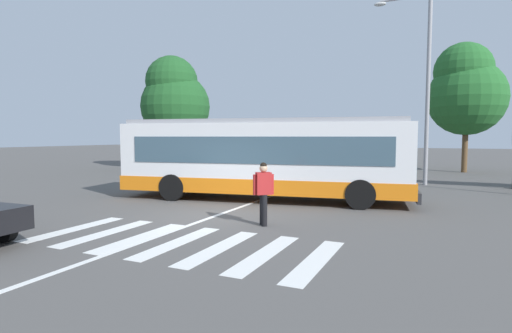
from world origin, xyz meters
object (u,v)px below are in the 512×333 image
parked_car_silver (281,161)px  parked_car_red (364,163)px  pedestrian_crossing_street (263,190)px  city_transit_bus (263,158)px  parked_car_teal (321,162)px  background_tree_right (466,90)px  background_tree_left (174,99)px  twin_arm_street_lamp (429,67)px

parked_car_silver → parked_car_red: 5.33m
parked_car_silver → parked_car_red: (5.31, 0.41, 0.00)m
pedestrian_crossing_street → parked_car_silver: bearing=109.3°
pedestrian_crossing_street → city_transit_bus: bearing=113.5°
parked_car_teal → parked_car_red: size_ratio=1.01×
parked_car_teal → city_transit_bus: bearing=-86.1°
parked_car_teal → background_tree_right: (8.31, 5.46, 4.72)m
parked_car_silver → parked_car_teal: (2.67, 0.07, 0.00)m
pedestrian_crossing_street → parked_car_red: bearing=89.7°
city_transit_bus → background_tree_left: 16.75m
parked_car_silver → background_tree_right: 13.17m
parked_car_silver → background_tree_right: size_ratio=0.53×
background_tree_left → background_tree_right: size_ratio=0.97×
parked_car_silver → parked_car_red: size_ratio=1.00×
parked_car_red → background_tree_left: background_tree_left is taller
city_transit_bus → background_tree_right: 18.42m
parked_car_silver → parked_car_teal: size_ratio=0.99×
parked_car_teal → background_tree_left: background_tree_left is taller
city_transit_bus → parked_car_silver: city_transit_bus is taller
parked_car_red → background_tree_left: 14.64m
pedestrian_crossing_street → twin_arm_street_lamp: twin_arm_street_lamp is taller
city_transit_bus → background_tree_left: (-12.07, 11.05, 3.58)m
twin_arm_street_lamp → background_tree_left: 17.89m
pedestrian_crossing_street → parked_car_teal: 15.23m
parked_car_teal → background_tree_left: 12.14m
background_tree_left → background_tree_right: bearing=15.1°
pedestrian_crossing_street → parked_car_teal: (-2.56, 15.02, -0.20)m
city_transit_bus → background_tree_right: bearing=65.2°
twin_arm_street_lamp → background_tree_right: size_ratio=1.09×
parked_car_silver → city_transit_bus: bearing=-72.4°
background_tree_left → pedestrian_crossing_street: bearing=-47.6°
background_tree_left → parked_car_red: bearing=0.6°
parked_car_teal → parked_car_red: (2.65, 0.34, 0.00)m
city_transit_bus → pedestrian_crossing_street: bearing=-66.5°
parked_car_teal → twin_arm_street_lamp: twin_arm_street_lamp is taller
parked_car_red → twin_arm_street_lamp: size_ratio=0.48×
pedestrian_crossing_street → parked_car_red: (0.09, 15.36, -0.20)m
city_transit_bus → pedestrian_crossing_street: size_ratio=6.51×
twin_arm_street_lamp → pedestrian_crossing_street: bearing=-107.3°
parked_car_red → background_tree_left: (-13.96, -0.16, 4.40)m
background_tree_left → background_tree_right: (19.62, 5.28, 0.32)m
parked_car_teal → twin_arm_street_lamp: size_ratio=0.49×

